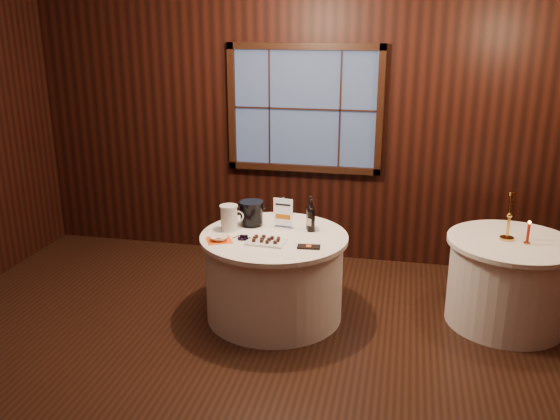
% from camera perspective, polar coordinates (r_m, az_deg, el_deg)
% --- Properties ---
extents(ground, '(6.00, 6.00, 0.00)m').
position_cam_1_polar(ground, '(4.60, -3.39, -15.77)').
color(ground, black).
rests_on(ground, ground).
extents(back_wall, '(6.00, 0.10, 3.00)m').
position_cam_1_polar(back_wall, '(6.33, 2.39, 8.78)').
color(back_wall, black).
rests_on(back_wall, ground).
extents(main_table, '(1.28, 1.28, 0.77)m').
position_cam_1_polar(main_table, '(5.26, -0.56, -6.33)').
color(main_table, white).
rests_on(main_table, ground).
extents(side_table, '(1.08, 1.08, 0.77)m').
position_cam_1_polar(side_table, '(5.51, 21.07, -6.45)').
color(side_table, white).
rests_on(side_table, ground).
extents(sign_stand, '(0.18, 0.10, 0.28)m').
position_cam_1_polar(sign_stand, '(5.25, 0.32, -0.74)').
color(sign_stand, silver).
rests_on(sign_stand, main_table).
extents(port_bottle_left, '(0.07, 0.08, 0.30)m').
position_cam_1_polar(port_bottle_left, '(5.23, 2.93, -0.46)').
color(port_bottle_left, black).
rests_on(port_bottle_left, main_table).
extents(port_bottle_right, '(0.07, 0.08, 0.29)m').
position_cam_1_polar(port_bottle_right, '(5.17, 3.01, -0.74)').
color(port_bottle_right, black).
rests_on(port_bottle_right, main_table).
extents(ice_bucket, '(0.22, 0.22, 0.22)m').
position_cam_1_polar(ice_bucket, '(5.32, -2.76, -0.27)').
color(ice_bucket, black).
rests_on(ice_bucket, main_table).
extents(chocolate_plate, '(0.33, 0.23, 0.05)m').
position_cam_1_polar(chocolate_plate, '(4.93, -1.33, -2.99)').
color(chocolate_plate, white).
rests_on(chocolate_plate, main_table).
extents(chocolate_box, '(0.19, 0.11, 0.02)m').
position_cam_1_polar(chocolate_box, '(4.84, 2.78, -3.56)').
color(chocolate_box, black).
rests_on(chocolate_box, main_table).
extents(grape_bunch, '(0.17, 0.06, 0.04)m').
position_cam_1_polar(grape_bunch, '(5.01, -3.51, -2.67)').
color(grape_bunch, black).
rests_on(grape_bunch, main_table).
extents(glass_pitcher, '(0.21, 0.16, 0.23)m').
position_cam_1_polar(glass_pitcher, '(5.21, -4.90, -0.74)').
color(glass_pitcher, silver).
rests_on(glass_pitcher, main_table).
extents(orange_napkin, '(0.27, 0.27, 0.00)m').
position_cam_1_polar(orange_napkin, '(5.02, -5.88, -2.90)').
color(orange_napkin, '#FF5815').
rests_on(orange_napkin, main_table).
extents(cracker_bowl, '(0.18, 0.18, 0.04)m').
position_cam_1_polar(cracker_bowl, '(5.01, -5.89, -2.69)').
color(cracker_bowl, white).
rests_on(cracker_bowl, orange_napkin).
extents(brass_candlestick, '(0.12, 0.12, 0.42)m').
position_cam_1_polar(brass_candlestick, '(5.32, 21.15, -1.13)').
color(brass_candlestick, gold).
rests_on(brass_candlestick, side_table).
extents(red_candle, '(0.05, 0.05, 0.20)m').
position_cam_1_polar(red_candle, '(5.29, 22.75, -2.22)').
color(red_candle, gold).
rests_on(red_candle, side_table).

